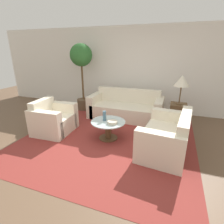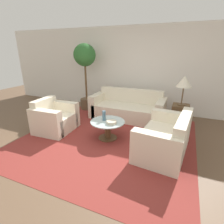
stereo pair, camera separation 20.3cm
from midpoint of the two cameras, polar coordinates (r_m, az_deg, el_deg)
The scene contains 12 objects.
ground_plane at distance 3.58m, azimuth -4.21°, elevation -12.47°, with size 14.00×14.00×0.00m, color brown.
wall_back at distance 5.76m, azimuth 8.81°, elevation 13.46°, with size 10.00×0.06×2.60m.
rug at distance 4.03m, azimuth 0.06°, elevation -8.46°, with size 3.70×3.64×0.01m.
sofa_main at distance 5.13m, azimuth 6.35°, elevation 1.07°, with size 2.09×0.87×0.81m.
armchair at distance 4.51m, azimuth -17.21°, elevation -2.26°, with size 0.84×0.96×0.78m.
loveseat at distance 3.58m, azimuth 19.13°, elevation -8.49°, with size 0.97×1.48×0.80m.
coffee_table at distance 3.91m, azimuth 0.06°, elevation -5.03°, with size 0.76×0.76×0.42m.
side_table at distance 4.82m, azimuth 22.33°, elevation -1.29°, with size 0.41×0.41×0.60m.
table_lamp at distance 4.61m, azimuth 23.74°, elevation 8.94°, with size 0.37×0.37×0.73m.
potted_plant at distance 5.74m, azimuth -7.77°, elevation 15.31°, with size 0.69×0.69×2.09m.
vase at distance 3.86m, azimuth -1.12°, elevation -1.21°, with size 0.08×0.08×0.22m.
bowl at distance 3.71m, azimuth 1.41°, elevation -3.41°, with size 0.21×0.21×0.06m.
Camera 2 is at (1.51, -2.65, 1.91)m, focal length 28.00 mm.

